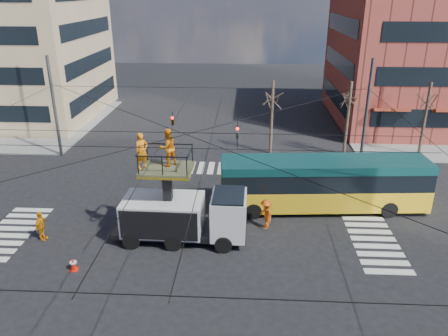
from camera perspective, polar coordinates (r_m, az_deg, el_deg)
ground at (r=24.22m, az=-4.55°, el=-9.00°), size 120.00×120.00×0.00m
sidewalk_ne at (r=46.92m, az=25.60°, el=4.65°), size 18.00×18.00×0.12m
sidewalk_nw at (r=49.54m, az=-26.15°, el=5.40°), size 18.00×18.00×0.12m
crosswalks at (r=24.22m, az=-4.55°, el=-8.98°), size 22.40×22.40×0.02m
building_ne at (r=48.66m, az=26.81°, el=13.47°), size 20.06×16.06×14.00m
overhead_network at (r=22.68m, az=-4.93°, el=0.84°), size 24.24×24.24×8.00m
tree_a at (r=34.96m, az=6.36°, el=9.07°), size 2.00×2.00×6.00m
tree_b at (r=35.80m, az=16.10°, el=8.65°), size 2.00×2.00×6.00m
tree_c at (r=37.60m, az=25.12°, el=8.05°), size 2.00×2.00×6.00m
utility_truck at (r=23.15m, az=-5.33°, el=-4.85°), size 7.04×2.76×6.12m
city_bus at (r=27.02m, az=12.86°, el=-1.92°), size 12.58×3.53×3.20m
traffic_cone at (r=22.65m, az=-19.07°, el=-11.78°), size 0.36×0.36×0.65m
worker_ground at (r=25.49m, az=-22.79°, el=-6.99°), size 0.51×1.02×1.67m
flagger at (r=24.71m, az=5.49°, el=-6.00°), size 1.09×1.31×1.77m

